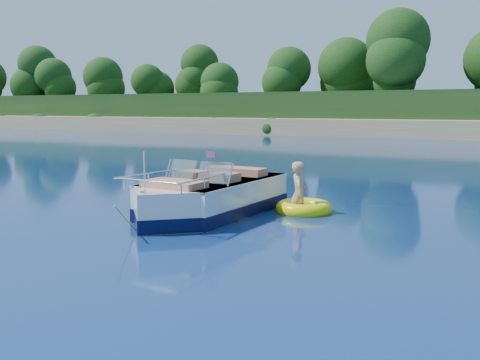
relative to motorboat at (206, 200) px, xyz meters
The scene contains 6 objects.
ground 0.67m from the motorboat, 59.95° to the right, with size 160.00×160.00×0.00m, color #091945.
shoreline 63.29m from the motorboat, 89.75° to the left, with size 170.00×59.00×6.00m.
treeline 40.86m from the motorboat, 89.55° to the left, with size 150.00×7.12×8.19m.
motorboat is the anchor object (origin of this frame).
tow_tube 2.38m from the motorboat, 37.79° to the left, with size 1.69×1.69×0.36m.
boy 2.27m from the motorboat, 38.15° to the left, with size 0.60×0.39×1.65m, color tan.
Camera 1 is at (6.08, -10.03, 2.50)m, focal length 40.00 mm.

